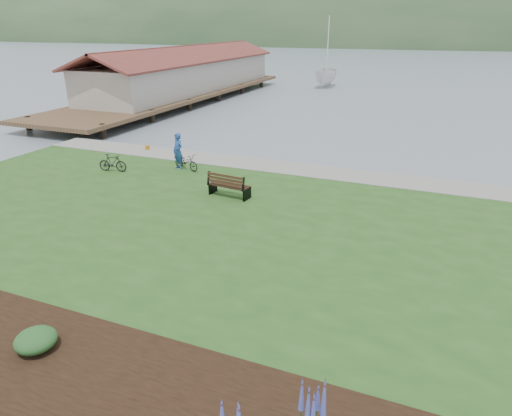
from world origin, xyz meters
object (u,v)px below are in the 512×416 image
Objects in this scene: bicycle_a at (186,162)px; park_bench at (228,185)px; person at (178,148)px; sailboat at (325,87)px.

park_bench is at bearing -111.25° from bicycle_a.
park_bench is at bearing -9.27° from person.
person is at bearing 152.40° from park_bench.
sailboat reaches higher than person.
person is at bearing 99.74° from bicycle_a.
bicycle_a is at bearing -86.27° from sailboat.
person is 1.36× the size of bicycle_a.
sailboat is at bearing 104.84° from park_bench.
sailboat is (-2.37, 38.56, -0.83)m from bicycle_a.
park_bench is 4.72m from bicycle_a.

